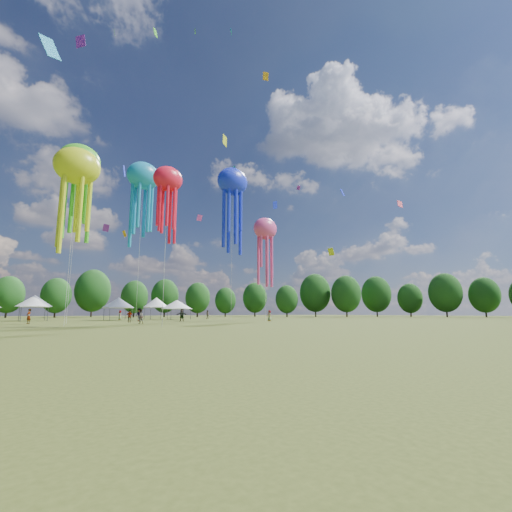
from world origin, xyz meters
TOP-DOWN VIEW (x-y plane):
  - ground at (0.00, 0.00)m, footprint 300.00×300.00m
  - spectator_near at (-4.71, 31.48)m, footprint 0.78×0.63m
  - spectators_far at (3.44, 43.21)m, footprint 32.89×24.46m
  - festival_tents at (-2.71, 54.29)m, footprint 33.92×9.03m
  - show_kites at (1.70, 38.20)m, footprint 31.58×29.36m
  - small_kites at (-0.13, 42.14)m, footprint 71.18×47.60m
  - treeline at (-3.87, 62.51)m, footprint 201.57×95.24m

SIDE VIEW (x-z plane):
  - ground at x=0.00m, z-range 0.00..0.00m
  - spectator_near at x=-4.71m, z-range 0.00..1.53m
  - spectators_far at x=3.44m, z-range -0.06..1.79m
  - festival_tents at x=-2.71m, z-range 0.86..4.90m
  - treeline at x=-3.87m, z-range -0.17..13.26m
  - show_kites at x=1.70m, z-range 4.79..31.12m
  - small_kites at x=-0.13m, z-range 8.90..55.73m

